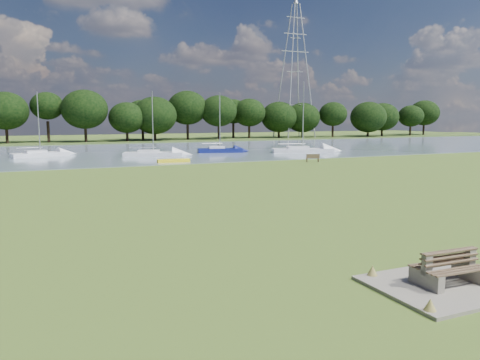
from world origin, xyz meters
name	(u,v)px	position (x,y,z in m)	size (l,w,h in m)	color
ground	(244,203)	(0.00, 0.00, 0.00)	(220.00, 220.00, 0.00)	olive
river	(117,152)	(0.00, 42.00, 0.00)	(220.00, 40.00, 0.10)	gray
far_bank	(92,142)	(0.00, 72.00, 0.00)	(220.00, 20.00, 0.40)	#4C6626
concrete_pad	(448,285)	(0.00, -14.00, 0.05)	(4.20, 3.20, 0.10)	gray
bench_pair	(449,269)	(0.00, -14.00, 0.52)	(1.95, 1.19, 1.03)	gray
riverbank_bench	(313,158)	(16.58, 18.89, 0.44)	(1.48, 0.91, 0.87)	brown
kayak	(174,161)	(2.89, 24.28, 0.22)	(3.39, 0.79, 0.34)	yellow
pylon	(295,50)	(44.22, 70.00, 19.67)	(6.95, 4.87, 31.39)	#ADAEB0
tree_line	(138,112)	(8.34, 68.00, 5.74)	(158.20, 7.97, 9.64)	black
sailboat_0	(219,149)	(12.23, 34.95, 0.57)	(6.11, 2.87, 7.92)	navy
sailboat_1	(302,149)	(22.45, 30.71, 0.52)	(8.38, 4.84, 9.34)	white
sailboat_2	(40,153)	(-9.85, 37.36, 0.51)	(6.72, 3.57, 7.68)	white
sailboat_3	(153,153)	(2.66, 32.60, 0.49)	(7.30, 4.26, 7.77)	white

